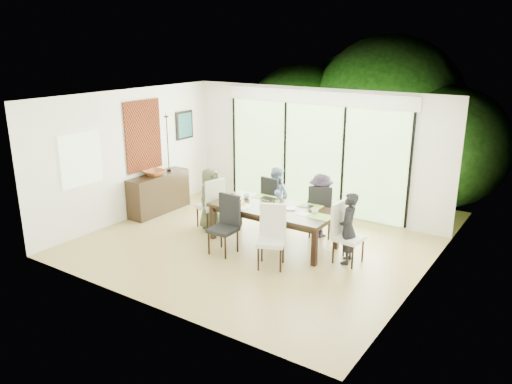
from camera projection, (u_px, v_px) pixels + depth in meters
The scene contains 62 objects.
floor at pixel (248, 248), 9.14m from camera, with size 6.00×5.00×0.01m, color olive.
ceiling at pixel (248, 98), 8.35m from camera, with size 6.00×5.00×0.01m, color white.
wall_back at pixel (314, 151), 10.74m from camera, with size 6.00×0.02×2.70m, color white.
wall_front at pixel (143, 217), 6.75m from camera, with size 6.00×0.02×2.70m, color silver.
wall_left at pixel (129, 155), 10.34m from camera, with size 0.02×5.00×2.70m, color beige.
wall_right at pixel (421, 207), 7.14m from camera, with size 0.02×5.00×2.70m, color beige.
glass_doors at pixel (313, 158), 10.75m from camera, with size 4.20×0.02×2.30m, color #598C3F.
blinds_header at pixel (315, 97), 10.36m from camera, with size 4.40×0.06×0.28m, color white.
mullion_a at pixel (234, 147), 11.86m from camera, with size 0.05×0.04×2.30m, color black.
mullion_b at pixel (285, 154), 11.11m from camera, with size 0.05×0.04×2.30m, color black.
mullion_c at pixel (343, 162), 10.37m from camera, with size 0.05×0.04×2.30m, color black.
mullion_d at pixel (410, 172), 9.62m from camera, with size 0.05×0.04×2.30m, color black.
side_window at pixel (81, 159), 9.32m from camera, with size 0.02×0.90×1.00m, color #8CAD7F.
deck at pixel (330, 202), 11.85m from camera, with size 6.00×1.80×0.10m, color brown.
rail_top at pixel (345, 171), 12.31m from camera, with size 6.00×0.08×0.06m, color #513E22.
foliage_left at pixel (301, 123), 13.80m from camera, with size 3.20×3.20×3.20m, color #14380F.
foliage_mid at pixel (387, 114), 13.01m from camera, with size 4.00×4.00×4.00m, color #14380F.
foliage_right at pixel (448, 147), 11.57m from camera, with size 2.80×2.80×2.80m, color #14380F.
foliage_far at pixel (361, 114), 14.15m from camera, with size 3.60×3.60×3.60m, color #14380F.
table_top at pixel (273, 208), 9.12m from camera, with size 2.30×1.05×0.06m, color black.
table_apron at pixel (273, 213), 9.15m from camera, with size 2.11×0.86×0.10m, color black.
table_leg_fl at pixel (213, 222), 9.46m from camera, with size 0.09×0.09×0.66m, color black.
table_leg_fr at pixel (314, 247), 8.31m from camera, with size 0.09×0.09×0.66m, color black.
table_leg_bl at pixel (239, 210), 10.14m from camera, with size 0.09×0.09×0.66m, color black.
table_leg_br at pixel (336, 232), 9.00m from camera, with size 0.09×0.09×0.66m, color black.
chair_left_end at pixel (210, 203), 9.97m from camera, with size 0.44×0.44×1.05m, color beige, non-canonical shape.
chair_right_end at pixel (349, 234), 8.37m from camera, with size 0.44×0.44×1.05m, color white, non-canonical shape.
chair_far_left at pixel (277, 201), 10.09m from camera, with size 0.44×0.44×1.05m, color black, non-canonical shape.
chair_far_right at pixel (321, 210), 9.55m from camera, with size 0.44×0.44×1.05m, color black, non-canonical shape.
chair_near_left at pixel (223, 225), 8.75m from camera, with size 0.44×0.44×1.05m, color black, non-canonical shape.
chair_near_right at pixel (271, 237), 8.21m from camera, with size 0.44×0.44×1.05m, color silver, non-canonical shape.
person_left_end at pixel (210, 198), 9.93m from camera, with size 0.58×0.36×1.24m, color #404930.
person_right_end at pixel (348, 228), 8.36m from camera, with size 0.58×0.36×1.24m, color black.
person_far_left at pixel (276, 197), 10.04m from camera, with size 0.58×0.36×1.24m, color #7F98B8.
person_far_right at pixel (321, 205), 9.51m from camera, with size 0.58×0.36×1.24m, color #281E2D.
placemat_left at pixel (232, 198), 9.62m from camera, with size 0.42×0.31×0.01m, color #8AC345.
placemat_right at pixel (320, 217), 8.61m from camera, with size 0.42×0.31×0.01m, color #77A53B.
placemat_far_l at pixel (265, 197), 9.67m from camera, with size 0.42×0.31×0.01m, color #87C546.
placemat_far_r at pixel (310, 206), 9.14m from camera, with size 0.42×0.31×0.01m, color #8AB942.
placemat_paper at pixel (239, 206), 9.17m from camera, with size 0.42×0.31×0.01m, color white.
tablet_far_l at pixel (268, 198), 9.58m from camera, with size 0.25×0.17×0.01m, color black.
tablet_far_r at pixel (307, 206), 9.12m from camera, with size 0.23×0.16×0.01m, color black.
papers at pixel (306, 215), 8.70m from camera, with size 0.29×0.21×0.00m, color white.
platter_base at pixel (239, 205), 9.16m from camera, with size 0.25×0.25×0.02m, color white.
platter_snacks at pixel (239, 204), 9.16m from camera, with size 0.19×0.19×0.01m, color orange.
vase at pixel (277, 204), 9.11m from camera, with size 0.08×0.08×0.11m, color silver.
hyacinth_stems at pixel (277, 198), 9.08m from camera, with size 0.04×0.04×0.15m, color #337226.
hyacinth_blooms at pixel (277, 193), 9.05m from camera, with size 0.11×0.11×0.11m, color #5468D3.
laptop at pixel (233, 200), 9.48m from camera, with size 0.32×0.20×0.02m, color silver.
cup_a at pixel (247, 196), 9.59m from camera, with size 0.12×0.12×0.09m, color white.
cup_b at pixel (278, 208), 8.94m from camera, with size 0.10×0.10×0.09m, color white.
cup_c at pixel (315, 211), 8.76m from camera, with size 0.12×0.12×0.09m, color white.
book at pixel (287, 208), 9.02m from camera, with size 0.16×0.21×0.02m, color white.
sideboard at pixel (159, 193), 10.92m from camera, with size 0.43×1.52×0.86m, color black.
bowl at pixel (154, 173), 10.70m from camera, with size 0.45×0.45×0.11m, color #984A21.
candlestick_base at pixel (169, 170), 11.06m from camera, with size 0.10×0.10×0.04m, color black.
candlestick_shaft at pixel (168, 144), 10.89m from camera, with size 0.02×0.02×1.19m, color black.
candlestick_pan at pixel (166, 117), 10.72m from camera, with size 0.10×0.10×0.03m, color black.
candle at pixel (166, 114), 10.70m from camera, with size 0.03×0.03×0.10m, color silver.
tapestry at pixel (143, 136), 10.54m from camera, with size 0.02×1.00×1.50m, color maroon.
art_frame at pixel (184, 125), 11.56m from camera, with size 0.03×0.55×0.65m, color black.
art_canvas at pixel (185, 125), 11.55m from camera, with size 0.01×0.45×0.55m, color #17484C.
Camera 1 is at (4.81, -6.94, 3.65)m, focal length 35.00 mm.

